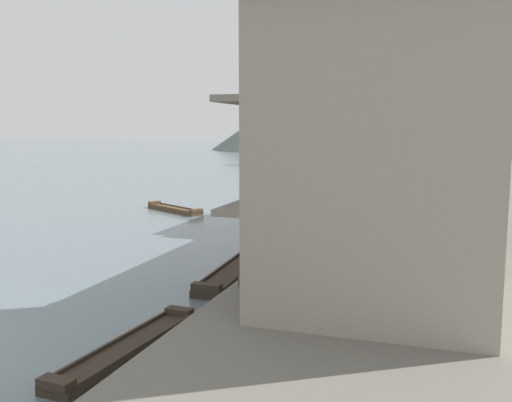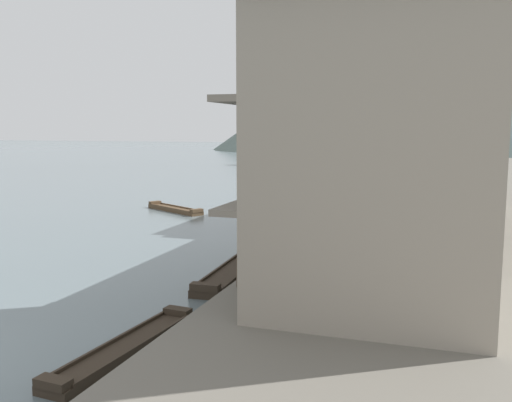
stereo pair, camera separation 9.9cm
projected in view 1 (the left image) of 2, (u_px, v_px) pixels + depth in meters
riverbank_right at (494, 206)px, 35.79m from camera, size 18.00×110.00×0.93m
boat_moored_nearest at (174, 209)px, 36.79m from camera, size 5.06×3.47×0.42m
boat_moored_second at (358, 184)px, 53.47m from camera, size 1.72×4.66×0.47m
boat_moored_third at (342, 192)px, 46.23m from camera, size 0.98×3.69×0.57m
boat_moored_far at (128, 348)px, 13.57m from camera, size 1.27×5.27×0.39m
boat_midriver_drifting at (232, 273)px, 20.48m from camera, size 1.37×5.77×0.50m
house_waterfront_nearest at (382, 137)px, 14.55m from camera, size 6.69×7.57×8.74m
house_waterfront_second at (386, 168)px, 21.50m from camera, size 5.63×7.36×6.14m
house_waterfront_tall at (407, 159)px, 27.63m from camera, size 6.43×5.89×6.14m
house_waterfront_narrow at (416, 132)px, 33.19m from camera, size 6.69×7.25×8.74m
house_waterfront_far at (419, 150)px, 39.42m from camera, size 6.59×5.49×6.14m
mooring_post_dock_near at (241, 272)px, 15.92m from camera, size 0.20×0.20×0.85m
mooring_post_dock_mid at (318, 216)px, 25.69m from camera, size 0.20×0.20×0.96m
mooring_post_dock_far at (346, 198)px, 32.99m from camera, size 0.20×0.20×0.89m
stone_bridge at (356, 142)px, 79.54m from camera, size 28.64×2.40×5.19m
hill_far_west at (476, 95)px, 125.16m from camera, size 59.15×59.15×25.64m
hill_far_centre at (332, 107)px, 143.99m from camera, size 62.77×62.77×21.80m
hill_far_east at (409, 99)px, 126.61m from camera, size 40.06×40.06×23.98m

